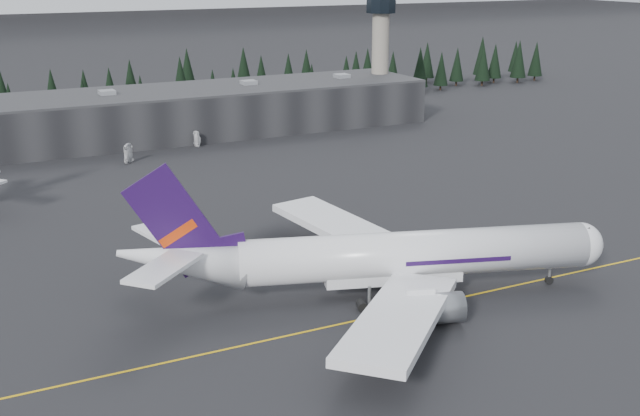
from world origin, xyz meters
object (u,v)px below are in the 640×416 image
control_tower (381,38)px  gse_vehicle_b (198,144)px  jet_main (372,257)px  terminal (146,115)px  gse_vehicle_a (128,160)px

control_tower → gse_vehicle_b: control_tower is taller
jet_main → terminal: bearing=107.9°
jet_main → gse_vehicle_b: size_ratio=16.24×
terminal → jet_main: jet_main is taller
control_tower → gse_vehicle_a: (-86.65, -29.15, -22.72)m
gse_vehicle_b → terminal: bearing=-173.7°
terminal → gse_vehicle_a: 29.18m
terminal → control_tower: 76.98m
terminal → gse_vehicle_a: bearing=-114.0°
control_tower → jet_main: 145.28m
terminal → gse_vehicle_a: size_ratio=32.61×
terminal → gse_vehicle_b: 19.66m
control_tower → gse_vehicle_b: 72.72m
terminal → control_tower: control_tower is taller
control_tower → gse_vehicle_a: control_tower is taller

